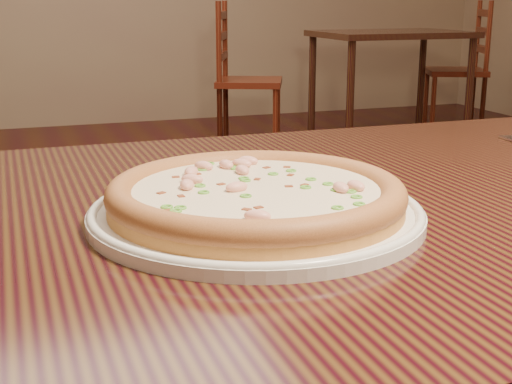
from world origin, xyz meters
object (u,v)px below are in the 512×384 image
object	(u,v)px
pizza	(256,195)
chair_c	(241,81)
chair_d	(463,71)
plate	(256,212)
bg_table_right	(391,45)
hero_table	(338,278)

from	to	relation	value
pizza	chair_c	distance (m)	4.05
chair_c	chair_d	bearing A→B (deg)	3.05
chair_c	plate	bearing A→B (deg)	-108.15
pizza	chair_d	size ratio (longest dim) A/B	0.32
plate	pizza	world-z (taller)	pizza
bg_table_right	chair_c	xyz separation A→B (m)	(-1.05, 0.11, -0.22)
pizza	chair_d	world-z (taller)	chair_d
chair_c	pizza	bearing A→B (deg)	-108.16
chair_d	hero_table	bearing A→B (deg)	-127.09
hero_table	chair_c	xyz separation A→B (m)	(1.14, 3.78, -0.21)
pizza	chair_c	bearing A→B (deg)	71.84
pizza	chair_c	size ratio (longest dim) A/B	0.32
plate	bg_table_right	xyz separation A→B (m)	(2.30, 3.72, -0.10)
pizza	bg_table_right	bearing A→B (deg)	58.25
plate	pizza	distance (m)	0.02
hero_table	pizza	bearing A→B (deg)	-157.51
hero_table	plate	xyz separation A→B (m)	(-0.12, -0.05, 0.11)
hero_table	chair_c	size ratio (longest dim) A/B	1.26
plate	chair_d	bearing A→B (deg)	52.15
bg_table_right	chair_d	distance (m)	0.81
plate	chair_d	world-z (taller)	chair_d
bg_table_right	chair_d	world-z (taller)	chair_d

